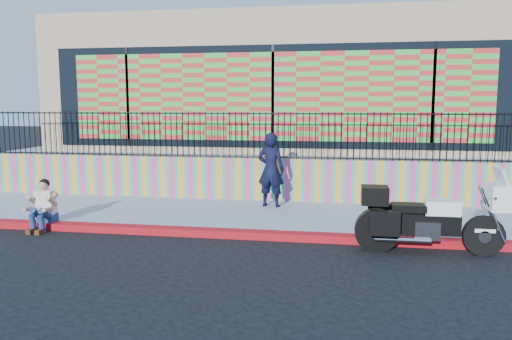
# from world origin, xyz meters

# --- Properties ---
(ground) EXTENTS (90.00, 90.00, 0.00)m
(ground) POSITION_xyz_m (0.00, 0.00, 0.00)
(ground) COLOR black
(ground) RESTS_ON ground
(red_curb) EXTENTS (16.00, 0.30, 0.15)m
(red_curb) POSITION_xyz_m (0.00, 0.00, 0.07)
(red_curb) COLOR #A60B25
(red_curb) RESTS_ON ground
(sidewalk) EXTENTS (16.00, 3.00, 0.15)m
(sidewalk) POSITION_xyz_m (0.00, 1.65, 0.07)
(sidewalk) COLOR #99A3B8
(sidewalk) RESTS_ON ground
(mural_wall) EXTENTS (16.00, 0.20, 1.10)m
(mural_wall) POSITION_xyz_m (0.00, 3.25, 0.70)
(mural_wall) COLOR #E73D81
(mural_wall) RESTS_ON sidewalk
(metal_fence) EXTENTS (15.80, 0.04, 1.20)m
(metal_fence) POSITION_xyz_m (0.00, 3.25, 1.85)
(metal_fence) COLOR black
(metal_fence) RESTS_ON mural_wall
(elevated_platform) EXTENTS (16.00, 10.00, 1.25)m
(elevated_platform) POSITION_xyz_m (0.00, 8.35, 0.62)
(elevated_platform) COLOR #99A3B8
(elevated_platform) RESTS_ON ground
(storefront_building) EXTENTS (14.00, 8.06, 4.00)m
(storefront_building) POSITION_xyz_m (0.00, 8.13, 3.25)
(storefront_building) COLOR tan
(storefront_building) RESTS_ON elevated_platform
(police_motorcycle) EXTENTS (2.55, 0.84, 1.59)m
(police_motorcycle) POSITION_xyz_m (3.40, -0.44, 0.66)
(police_motorcycle) COLOR black
(police_motorcycle) RESTS_ON ground
(police_officer) EXTENTS (0.73, 0.55, 1.83)m
(police_officer) POSITION_xyz_m (0.19, 2.44, 1.06)
(police_officer) COLOR black
(police_officer) RESTS_ON sidewalk
(seated_man) EXTENTS (0.54, 0.71, 1.06)m
(seated_man) POSITION_xyz_m (-4.32, -0.14, 0.45)
(seated_man) COLOR navy
(seated_man) RESTS_ON ground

